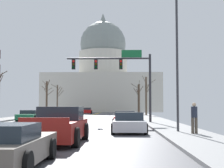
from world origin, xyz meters
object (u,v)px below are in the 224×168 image
sedan_near_01 (129,123)px  sedan_oncoming_01 (53,113)px  signal_gantry (120,70)px  sedan_near_03 (7,147)px  sedan_oncoming_02 (62,112)px  sedan_oncoming_03 (87,111)px  pedestrian_00 (194,116)px  sedan_near_00 (125,119)px  sedan_oncoming_00 (29,116)px  street_lamp_right (173,46)px  pickup_truck_near_02 (58,126)px

sedan_near_01 → sedan_oncoming_01: sedan_oncoming_01 is taller
signal_gantry → sedan_oncoming_01: size_ratio=1.85×
sedan_near_03 → sedan_oncoming_02: 51.42m
sedan_near_01 → sedan_oncoming_01: (-10.42, 28.66, 0.02)m
sedan_near_01 → sedan_near_03: 12.45m
sedan_oncoming_03 → pedestrian_00: pedestrian_00 is taller
sedan_near_00 → sedan_oncoming_00: sedan_near_00 is taller
street_lamp_right → sedan_near_01: 5.38m
sedan_near_01 → street_lamp_right: bearing=-16.2°
pickup_truck_near_02 → signal_gantry: bearing=80.6°
signal_gantry → sedan_near_00: 5.52m
sedan_oncoming_01 → signal_gantry: bearing=-61.3°
sedan_near_01 → pickup_truck_near_02: 6.69m
sedan_oncoming_03 → sedan_oncoming_02: bearing=-110.9°
signal_gantry → street_lamp_right: street_lamp_right is taller
sedan_near_03 → sedan_oncoming_02: bearing=98.1°
signal_gantry → sedan_near_03: size_ratio=1.71×
signal_gantry → sedan_oncoming_02: size_ratio=1.80×
street_lamp_right → sedan_near_00: bearing=108.8°
signal_gantry → pickup_truck_near_02: 17.25m
sedan_oncoming_02 → sedan_oncoming_01: bearing=-88.1°
sedan_near_00 → pedestrian_00: 10.43m
signal_gantry → pedestrian_00: bearing=-72.8°
sedan_near_00 → sedan_near_03: size_ratio=1.01×
sedan_near_03 → sedan_oncoming_01: 41.18m
sedan_near_00 → pickup_truck_near_02: bearing=-103.4°
sedan_oncoming_02 → sedan_near_03: bearing=-81.9°
signal_gantry → sedan_near_00: bearing=-82.7°
signal_gantry → sedan_near_03: 23.22m
street_lamp_right → sedan_near_01: bearing=163.8°
signal_gantry → sedan_oncoming_01: 20.99m
sedan_near_00 → pedestrian_00: bearing=-69.7°
pedestrian_00 → sedan_near_00: bearing=110.3°
sedan_oncoming_02 → sedan_near_00: bearing=-71.4°
sedan_near_00 → pedestrian_00: (3.62, -9.77, 0.50)m
sedan_near_00 → sedan_oncoming_02: 33.32m
sedan_oncoming_01 → sedan_oncoming_02: sedan_oncoming_01 is taller
sedan_oncoming_03 → sedan_near_03: bearing=-86.5°
sedan_oncoming_01 → pedestrian_00: size_ratio=2.55×
sedan_near_03 → sedan_oncoming_01: sedan_oncoming_01 is taller
sedan_oncoming_02 → sedan_near_01: bearing=-74.6°
signal_gantry → sedan_oncoming_01: signal_gantry is taller
sedan_oncoming_01 → sedan_oncoming_02: bearing=91.9°
street_lamp_right → sedan_near_03: street_lamp_right is taller
sedan_oncoming_00 → pedestrian_00: bearing=-53.1°
sedan_oncoming_03 → sedan_near_00: bearing=-80.1°
signal_gantry → sedan_near_03: signal_gantry is taller
sedan_near_00 → sedan_oncoming_03: size_ratio=1.03×
pickup_truck_near_02 → sedan_near_01: bearing=60.5°
sedan_oncoming_00 → sedan_oncoming_01: sedan_oncoming_01 is taller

